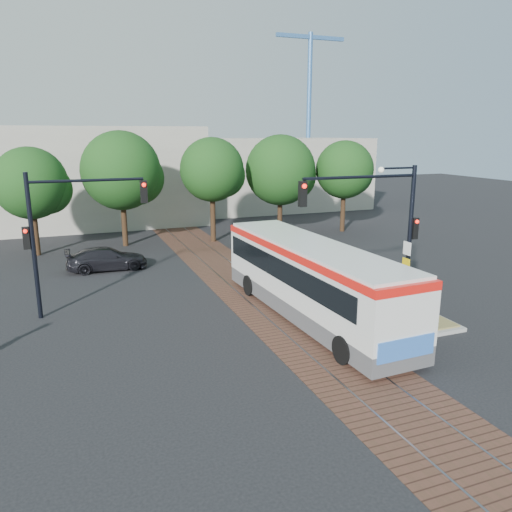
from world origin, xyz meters
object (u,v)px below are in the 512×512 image
object	(u,v)px
traffic_island	(401,305)
signal_pole_main	(386,218)
parked_car	(107,259)
signal_pole_left	(61,224)
city_bus	(310,277)

from	to	relation	value
traffic_island	signal_pole_main	bearing A→B (deg)	174.64
parked_car	signal_pole_left	bearing A→B (deg)	162.80
signal_pole_main	signal_pole_left	distance (m)	13.14
city_bus	signal_pole_left	distance (m)	10.35
traffic_island	parked_car	world-z (taller)	parked_car
traffic_island	signal_pole_left	world-z (taller)	signal_pole_left
city_bus	signal_pole_left	size ratio (longest dim) A/B	1.98
signal_pole_left	parked_car	xyz separation A→B (m)	(2.14, 6.82, -3.23)
signal_pole_main	city_bus	bearing A→B (deg)	163.51
traffic_island	parked_car	distance (m)	16.10
signal_pole_left	parked_car	size ratio (longest dim) A/B	1.37
parked_car	city_bus	bearing A→B (deg)	-146.02
city_bus	traffic_island	size ratio (longest dim) A/B	2.28
city_bus	parked_car	bearing A→B (deg)	121.15
signal_pole_left	parked_car	distance (m)	7.84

